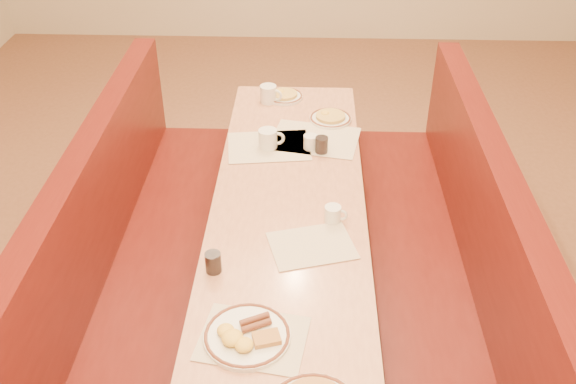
{
  "coord_description": "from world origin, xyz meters",
  "views": [
    {
      "loc": [
        0.08,
        -2.34,
        2.46
      ],
      "look_at": [
        0.0,
        -0.02,
        0.85
      ],
      "focal_mm": 40.0,
      "sensor_mm": 36.0,
      "label": 1
    }
  ],
  "objects_px": {
    "eggs_plate": "(246,336)",
    "soda_tumbler_mid": "(322,145)",
    "coffee_mug_a": "(333,214)",
    "coffee_mug_b": "(269,139)",
    "booth_right": "(439,275)",
    "booth_left": "(139,268)",
    "coffee_mug_c": "(311,142)",
    "soda_tumbler_near": "(213,262)",
    "diner_table": "(288,270)",
    "coffee_mug_d": "(269,94)"
  },
  "relations": [
    {
      "from": "eggs_plate",
      "to": "soda_tumbler_mid",
      "type": "height_order",
      "value": "soda_tumbler_mid"
    },
    {
      "from": "coffee_mug_a",
      "to": "coffee_mug_b",
      "type": "distance_m",
      "value": 0.7
    },
    {
      "from": "booth_right",
      "to": "booth_left",
      "type": "bearing_deg",
      "value": 180.0
    },
    {
      "from": "coffee_mug_c",
      "to": "eggs_plate",
      "type": "bearing_deg",
      "value": -99.95
    },
    {
      "from": "eggs_plate",
      "to": "soda_tumbler_near",
      "type": "bearing_deg",
      "value": 114.48
    },
    {
      "from": "diner_table",
      "to": "soda_tumbler_near",
      "type": "xyz_separation_m",
      "value": [
        -0.28,
        -0.44,
        0.42
      ]
    },
    {
      "from": "diner_table",
      "to": "soda_tumbler_near",
      "type": "relative_size",
      "value": 28.28
    },
    {
      "from": "eggs_plate",
      "to": "booth_right",
      "type": "bearing_deg",
      "value": 42.86
    },
    {
      "from": "coffee_mug_c",
      "to": "coffee_mug_b",
      "type": "bearing_deg",
      "value": 178.53
    },
    {
      "from": "diner_table",
      "to": "soda_tumbler_mid",
      "type": "height_order",
      "value": "soda_tumbler_mid"
    },
    {
      "from": "diner_table",
      "to": "booth_left",
      "type": "relative_size",
      "value": 1.0
    },
    {
      "from": "booth_right",
      "to": "soda_tumbler_mid",
      "type": "height_order",
      "value": "booth_right"
    },
    {
      "from": "coffee_mug_c",
      "to": "coffee_mug_d",
      "type": "height_order",
      "value": "coffee_mug_d"
    },
    {
      "from": "diner_table",
      "to": "coffee_mug_a",
      "type": "bearing_deg",
      "value": -25.62
    },
    {
      "from": "eggs_plate",
      "to": "soda_tumbler_near",
      "type": "relative_size",
      "value": 3.49
    },
    {
      "from": "eggs_plate",
      "to": "coffee_mug_a",
      "type": "bearing_deg",
      "value": 65.24
    },
    {
      "from": "eggs_plate",
      "to": "soda_tumbler_mid",
      "type": "distance_m",
      "value": 1.3
    },
    {
      "from": "booth_left",
      "to": "coffee_mug_d",
      "type": "height_order",
      "value": "booth_left"
    },
    {
      "from": "booth_left",
      "to": "soda_tumbler_mid",
      "type": "height_order",
      "value": "booth_left"
    },
    {
      "from": "diner_table",
      "to": "soda_tumbler_near",
      "type": "distance_m",
      "value": 0.67
    },
    {
      "from": "eggs_plate",
      "to": "soda_tumbler_mid",
      "type": "relative_size",
      "value": 3.43
    },
    {
      "from": "eggs_plate",
      "to": "coffee_mug_c",
      "type": "height_order",
      "value": "coffee_mug_c"
    },
    {
      "from": "diner_table",
      "to": "booth_right",
      "type": "xyz_separation_m",
      "value": [
        0.73,
        0.0,
        -0.01
      ]
    },
    {
      "from": "coffee_mug_b",
      "to": "soda_tumbler_mid",
      "type": "relative_size",
      "value": 1.52
    },
    {
      "from": "diner_table",
      "to": "coffee_mug_d",
      "type": "height_order",
      "value": "coffee_mug_d"
    },
    {
      "from": "booth_right",
      "to": "eggs_plate",
      "type": "height_order",
      "value": "booth_right"
    },
    {
      "from": "diner_table",
      "to": "coffee_mug_a",
      "type": "height_order",
      "value": "coffee_mug_a"
    },
    {
      "from": "diner_table",
      "to": "booth_right",
      "type": "height_order",
      "value": "booth_right"
    },
    {
      "from": "coffee_mug_b",
      "to": "coffee_mug_a",
      "type": "bearing_deg",
      "value": -70.57
    },
    {
      "from": "booth_left",
      "to": "coffee_mug_c",
      "type": "bearing_deg",
      "value": 31.92
    },
    {
      "from": "booth_right",
      "to": "coffee_mug_d",
      "type": "height_order",
      "value": "booth_right"
    },
    {
      "from": "coffee_mug_a",
      "to": "coffee_mug_c",
      "type": "bearing_deg",
      "value": 107.36
    },
    {
      "from": "coffee_mug_b",
      "to": "soda_tumbler_mid",
      "type": "xyz_separation_m",
      "value": [
        0.27,
        -0.04,
        -0.01
      ]
    },
    {
      "from": "eggs_plate",
      "to": "soda_tumbler_near",
      "type": "distance_m",
      "value": 0.39
    },
    {
      "from": "eggs_plate",
      "to": "coffee_mug_c",
      "type": "relative_size",
      "value": 2.99
    },
    {
      "from": "diner_table",
      "to": "soda_tumbler_near",
      "type": "bearing_deg",
      "value": -122.65
    },
    {
      "from": "coffee_mug_a",
      "to": "coffee_mug_d",
      "type": "xyz_separation_m",
      "value": [
        -0.35,
        1.14,
        0.01
      ]
    },
    {
      "from": "booth_right",
      "to": "soda_tumbler_near",
      "type": "xyz_separation_m",
      "value": [
        -1.01,
        -0.44,
        0.43
      ]
    },
    {
      "from": "diner_table",
      "to": "coffee_mug_c",
      "type": "distance_m",
      "value": 0.67
    },
    {
      "from": "coffee_mug_a",
      "to": "soda_tumbler_mid",
      "type": "height_order",
      "value": "soda_tumbler_mid"
    },
    {
      "from": "booth_right",
      "to": "coffee_mug_a",
      "type": "xyz_separation_m",
      "value": [
        -0.53,
        -0.1,
        0.43
      ]
    },
    {
      "from": "coffee_mug_c",
      "to": "soda_tumbler_mid",
      "type": "relative_size",
      "value": 1.15
    },
    {
      "from": "booth_left",
      "to": "booth_right",
      "type": "relative_size",
      "value": 1.0
    },
    {
      "from": "booth_right",
      "to": "coffee_mug_c",
      "type": "relative_size",
      "value": 24.23
    },
    {
      "from": "diner_table",
      "to": "coffee_mug_d",
      "type": "bearing_deg",
      "value": 98.14
    },
    {
      "from": "coffee_mug_a",
      "to": "coffee_mug_d",
      "type": "distance_m",
      "value": 1.19
    },
    {
      "from": "coffee_mug_b",
      "to": "soda_tumbler_near",
      "type": "relative_size",
      "value": 1.55
    },
    {
      "from": "coffee_mug_d",
      "to": "booth_left",
      "type": "bearing_deg",
      "value": -101.34
    },
    {
      "from": "booth_right",
      "to": "coffee_mug_d",
      "type": "bearing_deg",
      "value": 130.16
    },
    {
      "from": "eggs_plate",
      "to": "coffee_mug_d",
      "type": "height_order",
      "value": "coffee_mug_d"
    }
  ]
}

